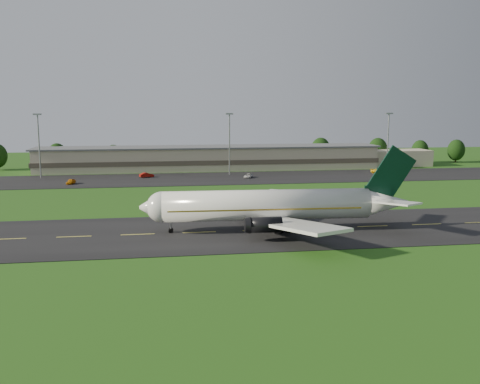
{
  "coord_description": "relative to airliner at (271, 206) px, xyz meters",
  "views": [
    {
      "loc": [
        -17.77,
        -94.43,
        22.84
      ],
      "look_at": [
        -2.33,
        8.0,
        6.0
      ],
      "focal_mm": 40.0,
      "sensor_mm": 36.0,
      "label": 1
    }
  ],
  "objects": [
    {
      "name": "airliner",
      "position": [
        0.0,
        0.0,
        0.0
      ],
      "size": [
        51.29,
        42.15,
        15.57
      ],
      "rotation": [
        0.0,
        0.0,
        -0.04
      ],
      "color": "white",
      "rests_on": "ground"
    },
    {
      "name": "taxiway",
      "position": [
        -2.24,
        0.03,
        -4.61
      ],
      "size": [
        220.0,
        30.0,
        0.1
      ],
      "primitive_type": "cube",
      "color": "black",
      "rests_on": "ground"
    },
    {
      "name": "service_vehicle_b",
      "position": [
        -24.32,
        77.25,
        -3.81
      ],
      "size": [
        4.86,
        3.09,
        1.51
      ],
      "primitive_type": "imported",
      "rotation": [
        0.0,
        0.0,
        1.92
      ],
      "color": "maroon",
      "rests_on": "apron"
    },
    {
      "name": "tree_line",
      "position": [
        32.49,
        105.83,
        0.54
      ],
      "size": [
        198.58,
        9.64,
        10.43
      ],
      "color": "black",
      "rests_on": "ground"
    },
    {
      "name": "service_vehicle_d",
      "position": [
        52.78,
        76.0,
        -3.88
      ],
      "size": [
        4.39,
        4.91,
        1.37
      ],
      "primitive_type": "imported",
      "rotation": [
        0.0,
        0.0,
        0.65
      ],
      "color": "#E2B10D",
      "rests_on": "apron"
    },
    {
      "name": "light_mast_centre",
      "position": [
        2.76,
        80.03,
        8.08
      ],
      "size": [
        2.4,
        1.2,
        20.35
      ],
      "color": "gray",
      "rests_on": "ground"
    },
    {
      "name": "apron",
      "position": [
        -2.24,
        72.03,
        -4.61
      ],
      "size": [
        260.0,
        30.0,
        0.1
      ],
      "primitive_type": "cube",
      "color": "black",
      "rests_on": "ground"
    },
    {
      "name": "terminal",
      "position": [
        4.17,
        96.22,
        -0.67
      ],
      "size": [
        145.0,
        16.0,
        8.4
      ],
      "color": "#C3B195",
      "rests_on": "ground"
    },
    {
      "name": "service_vehicle_c",
      "position": [
        7.7,
        71.64,
        -3.93
      ],
      "size": [
        3.76,
        5.03,
        1.27
      ],
      "primitive_type": "imported",
      "rotation": [
        0.0,
        0.0,
        -0.41
      ],
      "color": "silver",
      "rests_on": "apron"
    },
    {
      "name": "light_mast_east",
      "position": [
        57.76,
        80.03,
        8.08
      ],
      "size": [
        2.4,
        1.2,
        20.35
      ],
      "color": "gray",
      "rests_on": "ground"
    },
    {
      "name": "light_mast_west",
      "position": [
        -57.24,
        80.03,
        8.08
      ],
      "size": [
        2.4,
        1.2,
        20.35
      ],
      "color": "gray",
      "rests_on": "ground"
    },
    {
      "name": "service_vehicle_a",
      "position": [
        -45.89,
        65.76,
        -3.83
      ],
      "size": [
        2.51,
        4.57,
        1.47
      ],
      "primitive_type": "imported",
      "rotation": [
        0.0,
        0.0,
        -0.19
      ],
      "color": "orange",
      "rests_on": "apron"
    },
    {
      "name": "ground",
      "position": [
        -2.24,
        0.03,
        -4.66
      ],
      "size": [
        360.0,
        360.0,
        0.0
      ],
      "primitive_type": "plane",
      "color": "#1B4210",
      "rests_on": "ground"
    }
  ]
}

